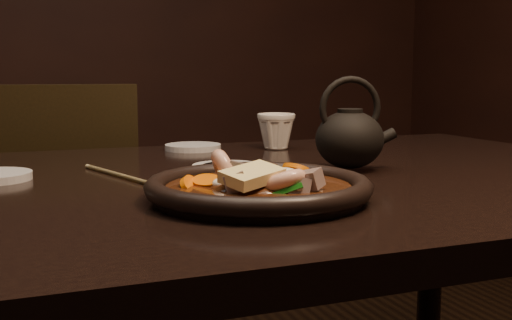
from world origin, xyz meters
name	(u,v)px	position (x,y,z in m)	size (l,w,h in m)	color
table	(198,228)	(0.00, 0.00, 0.67)	(1.60, 0.90, 0.75)	black
chair	(57,246)	(-0.16, 0.69, 0.48)	(0.47, 0.47, 0.88)	black
plate	(258,189)	(0.03, -0.18, 0.76)	(0.29, 0.29, 0.03)	black
stirfry	(259,184)	(0.03, -0.18, 0.77)	(0.21, 0.17, 0.07)	#341709
soy_dish	(227,169)	(0.06, 0.03, 0.76)	(0.11, 0.11, 0.02)	silver
saucer_right	(193,147)	(0.09, 0.35, 0.76)	(0.12, 0.12, 0.01)	silver
tea_cup	(276,130)	(0.26, 0.31, 0.79)	(0.08, 0.08, 0.08)	beige
chopsticks	(119,175)	(-0.11, 0.06, 0.75)	(0.08, 0.23, 0.01)	tan
teapot	(350,136)	(0.26, -0.01, 0.81)	(0.14, 0.11, 0.15)	black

